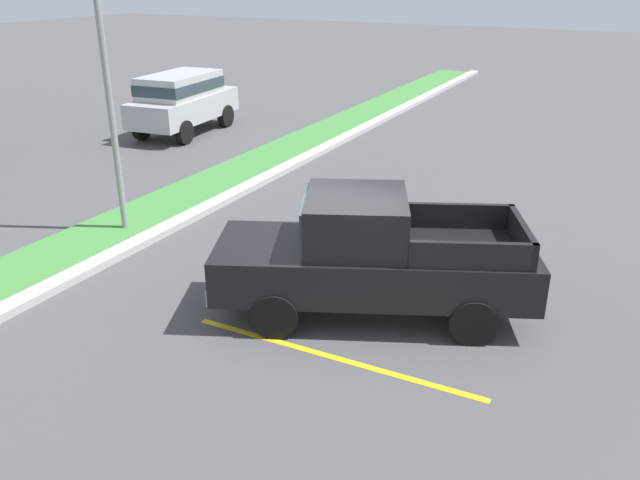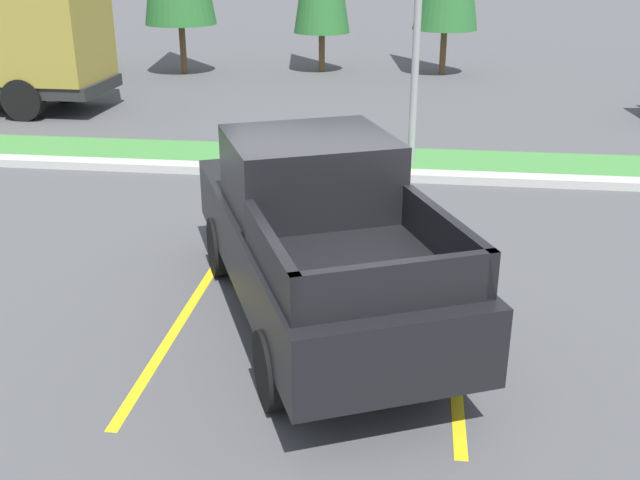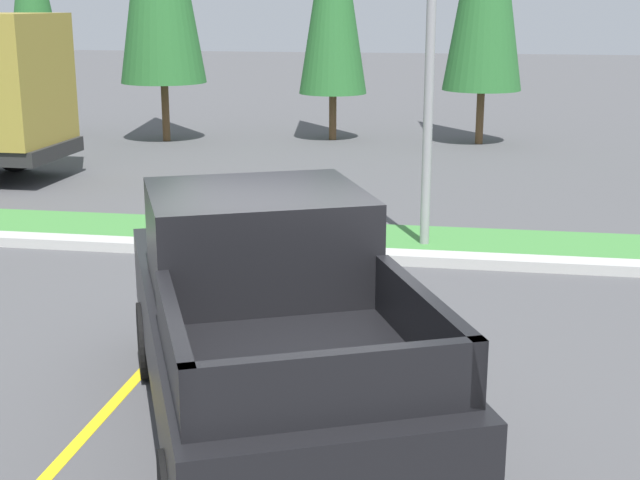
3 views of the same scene
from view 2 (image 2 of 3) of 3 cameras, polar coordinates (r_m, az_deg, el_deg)
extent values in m
plane|color=#4C4C4F|center=(9.25, 0.14, -4.39)|extent=(120.00, 120.00, 0.00)
cube|color=yellow|center=(9.09, -10.00, -5.23)|extent=(0.12, 4.80, 0.01)
cube|color=yellow|center=(8.73, 9.97, -6.42)|extent=(0.12, 4.80, 0.01)
cube|color=#B2B2AD|center=(13.86, 2.73, 5.06)|extent=(56.00, 0.40, 0.15)
cube|color=#42843D|center=(14.92, 3.08, 6.11)|extent=(56.00, 1.80, 0.06)
cylinder|color=black|center=(9.83, -7.49, -0.49)|extent=(0.56, 0.81, 0.76)
cylinder|color=black|center=(10.20, 1.97, 0.53)|extent=(0.56, 0.81, 0.76)
cylinder|color=black|center=(7.11, -3.43, -9.73)|extent=(0.56, 0.81, 0.76)
cylinder|color=black|center=(7.60, 9.28, -7.74)|extent=(0.56, 0.81, 0.76)
cube|color=black|center=(8.40, -0.24, -0.62)|extent=(3.81, 5.53, 0.76)
cube|color=black|center=(8.40, -0.81, 5.18)|extent=(2.25, 2.17, 0.84)
cube|color=#2D3842|center=(9.15, -2.18, 6.91)|extent=(1.51, 0.70, 0.63)
cube|color=black|center=(6.68, -3.84, -1.25)|extent=(0.85, 1.78, 0.44)
cube|color=black|center=(7.20, 9.47, 0.26)|extent=(0.85, 1.78, 0.44)
cube|color=black|center=(6.13, 5.81, -3.56)|extent=(1.69, 0.81, 0.44)
cube|color=silver|center=(10.81, -3.96, 3.22)|extent=(1.72, 0.87, 0.28)
cylinder|color=black|center=(19.60, -21.64, 9.88)|extent=(1.00, 0.31, 1.00)
cylinder|color=black|center=(21.51, -18.84, 11.21)|extent=(1.00, 0.31, 1.00)
cylinder|color=brown|center=(26.78, -17.96, 13.42)|extent=(0.20, 0.20, 1.17)
cylinder|color=brown|center=(25.21, -10.37, 14.08)|extent=(0.20, 0.20, 1.56)
cylinder|color=brown|center=(25.25, 0.14, 14.09)|extent=(0.20, 0.20, 1.25)
cylinder|color=brown|center=(24.99, 9.33, 13.91)|extent=(0.20, 0.20, 1.41)
camera|label=1|loc=(10.91, -64.87, 17.09)|focal=36.16mm
camera|label=3|loc=(1.16, 38.46, -9.00)|focal=50.37mm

